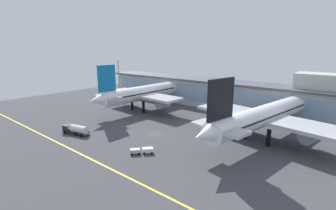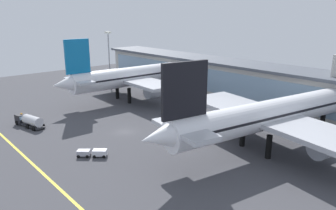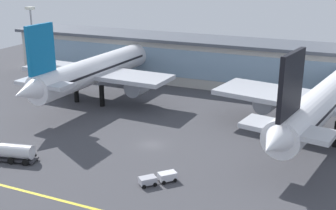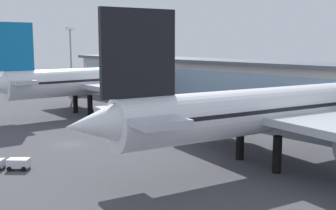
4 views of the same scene
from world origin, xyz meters
TOP-DOWN VIEW (x-y plane):
  - ground_plane at (0.00, 0.00)m, footprint 180.00×180.00m
  - taxiway_centreline_stripe at (0.00, -22.00)m, footprint 144.00×0.50m
  - terminal_building at (1.87, 42.81)m, footprint 124.02×14.00m
  - airliner_near_left at (-23.02, 18.17)m, footprint 36.37×48.92m
  - airliner_near_right at (26.93, 16.25)m, footprint 42.12×56.66m
  - fuel_tanker_truck at (-18.63, -15.13)m, footprint 9.36×4.59m
  - baggage_tug_near at (7.03, -12.20)m, footprint 4.93×5.15m
  - apron_light_mast_west at (-45.93, 24.77)m, footprint 1.80×1.80m

SIDE VIEW (x-z plane):
  - ground_plane at x=0.00m, z-range 0.00..0.00m
  - taxiway_centreline_stripe at x=0.00m, z-range 0.00..0.01m
  - baggage_tug_near at x=7.03m, z-range 0.09..1.49m
  - fuel_tanker_truck at x=-18.63m, z-range 0.06..2.96m
  - terminal_building at x=1.87m, z-range -2.11..15.01m
  - airliner_near_right at x=26.93m, z-range -2.58..16.66m
  - airliner_near_left at x=-23.02m, z-range -2.63..17.09m
  - apron_light_mast_west at x=-45.93m, z-range 3.42..23.37m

